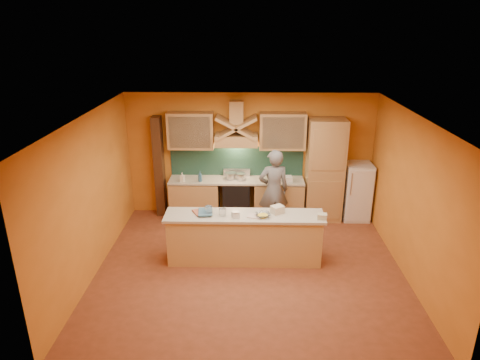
{
  "coord_description": "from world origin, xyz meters",
  "views": [
    {
      "loc": [
        -0.03,
        -6.74,
        4.25
      ],
      "look_at": [
        -0.19,
        0.9,
        1.39
      ],
      "focal_mm": 32.0,
      "sensor_mm": 36.0,
      "label": 1
    }
  ],
  "objects_px": {
    "stove": "(237,199)",
    "person": "(274,190)",
    "kitchen_scale": "(235,215)",
    "fridge": "(357,191)",
    "mixing_bowl": "(263,215)"
  },
  "relations": [
    {
      "from": "person",
      "to": "stove",
      "type": "bearing_deg",
      "value": -44.22
    },
    {
      "from": "person",
      "to": "kitchen_scale",
      "type": "bearing_deg",
      "value": 53.45
    },
    {
      "from": "fridge",
      "to": "mixing_bowl",
      "type": "height_order",
      "value": "fridge"
    },
    {
      "from": "person",
      "to": "mixing_bowl",
      "type": "distance_m",
      "value": 1.44
    },
    {
      "from": "stove",
      "to": "fridge",
      "type": "relative_size",
      "value": 0.69
    },
    {
      "from": "stove",
      "to": "person",
      "type": "height_order",
      "value": "person"
    },
    {
      "from": "stove",
      "to": "person",
      "type": "relative_size",
      "value": 0.51
    },
    {
      "from": "person",
      "to": "mixing_bowl",
      "type": "bearing_deg",
      "value": 70.25
    },
    {
      "from": "fridge",
      "to": "person",
      "type": "distance_m",
      "value": 2.0
    },
    {
      "from": "fridge",
      "to": "kitchen_scale",
      "type": "relative_size",
      "value": 10.76
    },
    {
      "from": "fridge",
      "to": "mixing_bowl",
      "type": "bearing_deg",
      "value": -137.64
    },
    {
      "from": "stove",
      "to": "kitchen_scale",
      "type": "relative_size",
      "value": 7.45
    },
    {
      "from": "person",
      "to": "kitchen_scale",
      "type": "height_order",
      "value": "person"
    },
    {
      "from": "stove",
      "to": "fridge",
      "type": "xyz_separation_m",
      "value": [
        2.7,
        0.0,
        0.2
      ]
    },
    {
      "from": "kitchen_scale",
      "to": "person",
      "type": "bearing_deg",
      "value": 38.68
    }
  ]
}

